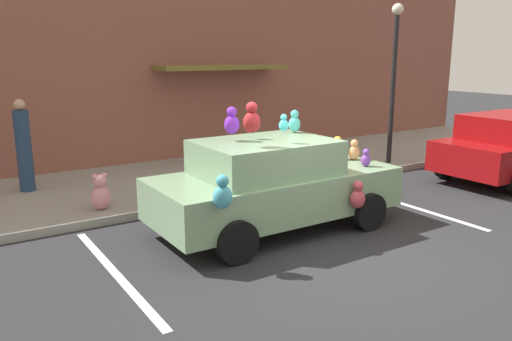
{
  "coord_description": "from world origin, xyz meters",
  "views": [
    {
      "loc": [
        -4.84,
        -5.42,
        2.93
      ],
      "look_at": [
        -0.1,
        1.88,
        0.9
      ],
      "focal_mm": 35.59,
      "sensor_mm": 36.0,
      "label": 1
    }
  ],
  "objects": [
    {
      "name": "pedestrian_walking_past",
      "position": [
        -3.29,
        5.61,
        1.04
      ],
      "size": [
        0.3,
        0.3,
        1.88
      ],
      "color": "navy",
      "rests_on": "sidewalk"
    },
    {
      "name": "plush_covered_car",
      "position": [
        -0.15,
        1.28,
        0.8
      ],
      "size": [
        4.17,
        2.11,
        2.22
      ],
      "color": "gray",
      "rests_on": "ground"
    },
    {
      "name": "storefront_building",
      "position": [
        0.02,
        7.14,
        3.19
      ],
      "size": [
        24.0,
        1.25,
        6.4
      ],
      "color": "brown",
      "rests_on": "ground"
    },
    {
      "name": "ground_plane",
      "position": [
        0.0,
        0.0,
        0.0
      ],
      "size": [
        60.0,
        60.0,
        0.0
      ],
      "primitive_type": "plane",
      "color": "#262628"
    },
    {
      "name": "parking_stripe_front",
      "position": [
        2.86,
        1.0,
        0.0
      ],
      "size": [
        0.12,
        3.6,
        0.01
      ],
      "primitive_type": "cube",
      "color": "silver",
      "rests_on": "ground"
    },
    {
      "name": "street_lamp_post",
      "position": [
        5.05,
        3.5,
        2.56
      ],
      "size": [
        0.28,
        0.28,
        3.94
      ],
      "color": "black",
      "rests_on": "sidewalk"
    },
    {
      "name": "parking_stripe_rear",
      "position": [
        -2.96,
        1.0,
        0.0
      ],
      "size": [
        0.12,
        3.6,
        0.01
      ],
      "primitive_type": "cube",
      "color": "silver",
      "rests_on": "ground"
    },
    {
      "name": "sidewalk",
      "position": [
        0.0,
        5.0,
        0.07
      ],
      "size": [
        24.0,
        4.0,
        0.15
      ],
      "primitive_type": "cube",
      "color": "gray",
      "rests_on": "ground"
    },
    {
      "name": "teddy_bear_on_sidewalk",
      "position": [
        -2.4,
        3.5,
        0.46
      ],
      "size": [
        0.35,
        0.29,
        0.67
      ],
      "color": "pink",
      "rests_on": "sidewalk"
    }
  ]
}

